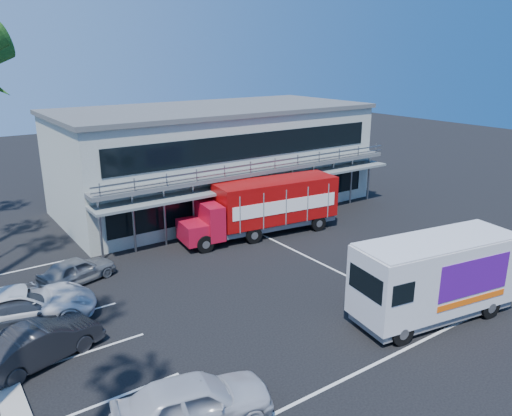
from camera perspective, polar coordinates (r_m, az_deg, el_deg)
ground at (r=24.85m, az=7.14°, el=-8.88°), size 120.00×120.00×0.00m
building at (r=36.95m, az=-4.75°, el=5.85°), size 22.40×12.00×7.30m
red_truck at (r=30.98m, az=1.16°, el=0.30°), size 10.37×3.55×3.42m
white_van at (r=22.48m, az=19.79°, el=-7.40°), size 7.63×3.67×3.57m
parked_car_a at (r=16.22m, az=-7.15°, el=-21.14°), size 5.16×2.87×1.66m
parked_car_b at (r=20.48m, az=-23.37°, el=-13.98°), size 4.75×2.82×1.48m
parked_car_c at (r=23.26m, az=-25.12°, el=-10.16°), size 6.21×3.56×1.63m
parked_car_d at (r=22.94m, az=-24.90°, el=-10.78°), size 5.24×2.86×1.44m
parked_car_e at (r=26.34m, az=-19.80°, el=-6.70°), size 4.13×2.59×1.31m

